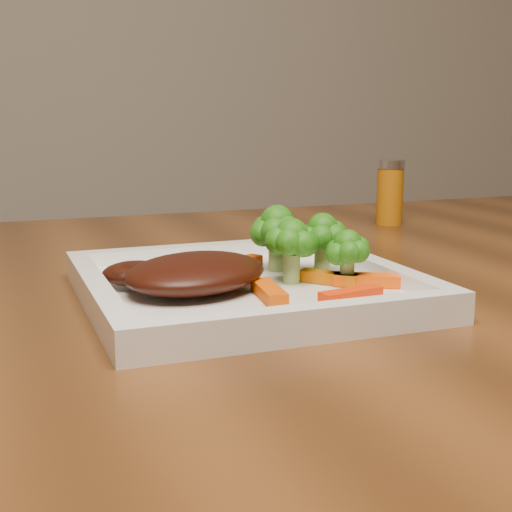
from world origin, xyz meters
name	(u,v)px	position (x,y,z in m)	size (l,w,h in m)	color
plate	(245,292)	(-0.40, 0.03, 0.76)	(0.27, 0.27, 0.01)	white
steak	(196,273)	(-0.44, 0.03, 0.78)	(0.13, 0.10, 0.03)	#381008
broccoli_0	(277,234)	(-0.35, 0.07, 0.80)	(0.06, 0.06, 0.07)	#216C12
broccoli_1	(322,238)	(-0.31, 0.05, 0.79)	(0.05, 0.05, 0.06)	#2E6611
broccoli_2	(348,251)	(-0.31, 0.00, 0.79)	(0.05, 0.05, 0.06)	#247914
broccoli_3	(292,248)	(-0.36, 0.02, 0.79)	(0.05, 0.05, 0.06)	#237914
carrot_0	(351,296)	(-0.34, -0.05, 0.77)	(0.05, 0.01, 0.01)	#EB2E03
carrot_1	(371,280)	(-0.30, -0.01, 0.77)	(0.06, 0.02, 0.01)	#FF5104
carrot_2	(269,292)	(-0.39, -0.02, 0.77)	(0.06, 0.02, 0.01)	#DD4A03
carrot_4	(239,264)	(-0.38, 0.09, 0.77)	(0.05, 0.01, 0.01)	#EC3703
carrot_5	(329,278)	(-0.33, 0.01, 0.77)	(0.05, 0.01, 0.01)	#D96503
spice_shaker	(390,192)	(-0.06, 0.34, 0.80)	(0.04, 0.04, 0.09)	#AA5F09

